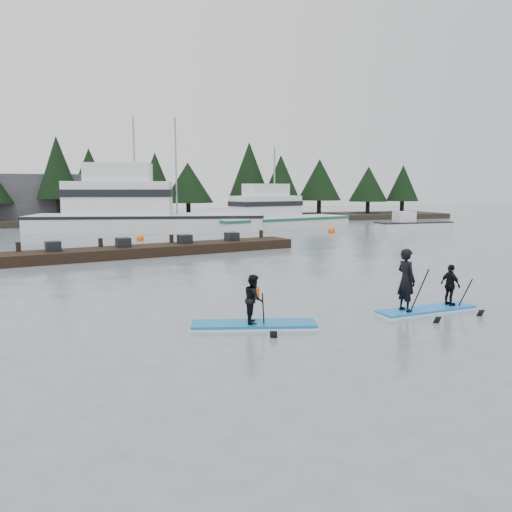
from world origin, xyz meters
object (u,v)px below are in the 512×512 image
object	(u,v)px
fishing_boat_large	(141,221)
paddleboard_solo	(254,310)
fishing_boat_medium	(277,222)
floating_dock	(160,250)
paddleboard_duo	(423,289)

from	to	relation	value
fishing_boat_large	paddleboard_solo	size ratio (longest dim) A/B	5.87
fishing_boat_medium	paddleboard_solo	distance (m)	32.05
paddleboard_solo	floating_dock	bearing A→B (deg)	107.44
fishing_boat_large	paddleboard_duo	xyz separation A→B (m)	(5.38, -31.50, -0.12)
floating_dock	fishing_boat_large	bearing A→B (deg)	76.43
fishing_boat_large	paddleboard_duo	distance (m)	31.96
paddleboard_solo	paddleboard_duo	bearing A→B (deg)	15.04
floating_dock	paddleboard_duo	bearing A→B (deg)	-81.47
fishing_boat_medium	paddleboard_duo	size ratio (longest dim) A/B	4.27
fishing_boat_large	floating_dock	size ratio (longest dim) A/B	1.24
fishing_boat_large	fishing_boat_medium	xyz separation A→B (m)	(11.85, -1.64, -0.26)
fishing_boat_medium	floating_dock	size ratio (longest dim) A/B	0.86
floating_dock	fishing_boat_medium	bearing A→B (deg)	37.57
fishing_boat_large	paddleboard_solo	bearing A→B (deg)	-77.24
fishing_boat_large	floating_dock	xyz separation A→B (m)	(-0.42, -16.08, -0.56)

